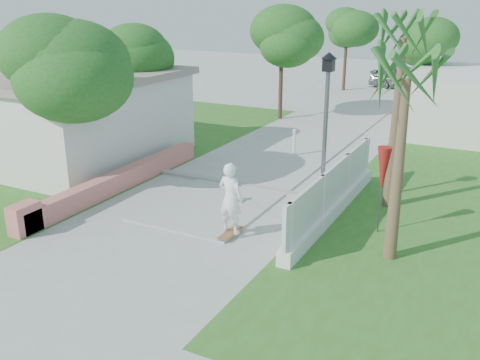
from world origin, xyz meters
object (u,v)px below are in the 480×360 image
Objects in this scene: street_lamp at (325,126)px; skateboarder at (230,192)px; dog at (232,197)px; bollard at (294,142)px; patio_umbrella at (383,171)px; parked_car at (406,77)px.

skateboarder is at bearing -130.32° from street_lamp.
dog is at bearing -156.83° from street_lamp.
dog is (-0.54, 1.16, -0.63)m from skateboarder.
bollard is at bearing -77.10° from skateboarder.
parked_car is (-4.07, 23.70, -0.90)m from patio_umbrella.
dog is (-4.30, -0.03, -1.45)m from patio_umbrella.
skateboarder is 4.28× the size of dog.
street_lamp is 7.14× the size of dog.
skateboarder reaches higher than dog.
bollard is 0.47× the size of patio_umbrella.
skateboarder is at bearing -179.14° from parked_car.
street_lamp reaches higher than parked_car.
street_lamp is 3.41m from dog.
bollard is at bearing 178.46° from parked_car.
dog is 23.73m from parked_car.
parked_car is at bearing 99.74° from patio_umbrella.
bollard is 0.24× the size of parked_car.
street_lamp is at bearing -124.60° from skateboarder.
dog is at bearing -86.88° from bollard.
patio_umbrella is 0.86× the size of skateboarder.
skateboarder is at bearing -162.45° from patio_umbrella.
patio_umbrella is 24.06m from parked_car.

